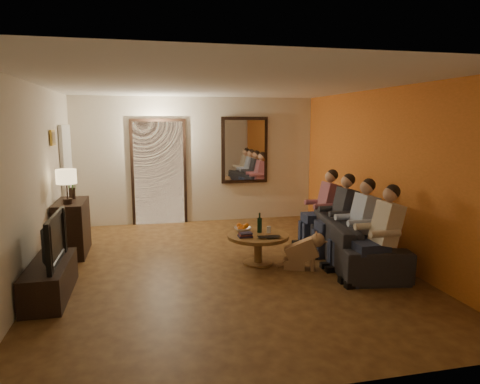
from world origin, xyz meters
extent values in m
cube|color=#472913|center=(0.00, 0.00, 0.00)|extent=(5.00, 6.00, 0.01)
cube|color=white|center=(0.00, 0.00, 2.60)|extent=(5.00, 6.00, 0.01)
cube|color=beige|center=(0.00, 3.00, 1.30)|extent=(5.00, 0.02, 2.60)
cube|color=beige|center=(0.00, -3.00, 1.30)|extent=(5.00, 0.02, 2.60)
cube|color=beige|center=(-2.50, 0.00, 1.30)|extent=(0.02, 6.00, 2.60)
cube|color=beige|center=(2.50, 0.00, 1.30)|extent=(0.02, 6.00, 2.60)
cube|color=#C96722|center=(2.49, 0.00, 1.30)|extent=(0.01, 6.00, 2.60)
cube|color=#FFE0A5|center=(-0.80, 2.98, 1.05)|extent=(1.00, 0.06, 2.10)
cube|color=black|center=(-0.80, 2.97, 1.05)|extent=(1.12, 0.04, 2.22)
cube|color=silver|center=(-0.55, 2.98, 0.90)|extent=(0.45, 0.03, 1.70)
cube|color=black|center=(1.00, 2.96, 1.50)|extent=(1.00, 0.05, 1.40)
cube|color=white|center=(1.00, 2.93, 1.50)|extent=(0.86, 0.02, 1.26)
cube|color=white|center=(-2.46, 2.30, 1.02)|extent=(0.06, 0.85, 2.04)
cube|color=#B28C33|center=(-2.47, 1.30, 1.85)|extent=(0.03, 0.28, 0.24)
cube|color=brown|center=(-2.46, 1.30, 1.85)|extent=(0.01, 0.22, 0.18)
cube|color=black|center=(-2.25, 1.16, 0.43)|extent=(0.45, 0.96, 0.86)
cube|color=black|center=(-2.25, -0.59, 0.21)|extent=(0.45, 1.26, 0.42)
imported|color=black|center=(-2.25, -0.59, 0.72)|extent=(1.02, 0.13, 0.59)
imported|color=black|center=(1.98, -0.16, 0.33)|extent=(2.37, 1.25, 0.66)
cylinder|color=brown|center=(0.51, 0.03, 0.23)|extent=(1.06, 1.06, 0.45)
imported|color=white|center=(0.33, 0.25, 0.48)|extent=(0.26, 0.26, 0.06)
cylinder|color=silver|center=(0.69, 0.08, 0.50)|extent=(0.06, 0.06, 0.10)
imported|color=black|center=(0.61, -0.25, 0.46)|extent=(0.34, 0.23, 0.03)
camera|label=1|loc=(-1.10, -5.88, 2.09)|focal=32.00mm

